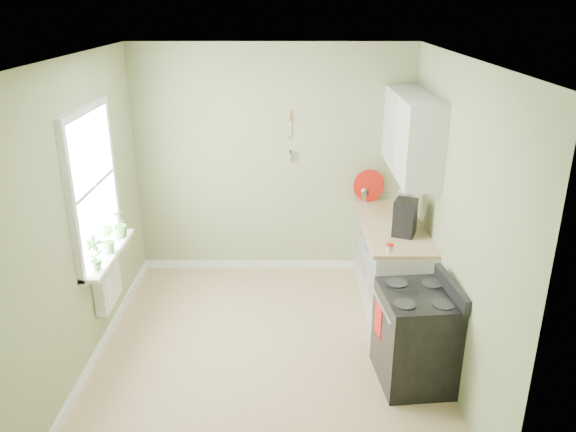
{
  "coord_description": "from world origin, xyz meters",
  "views": [
    {
      "loc": [
        0.22,
        -4.49,
        3.12
      ],
      "look_at": [
        0.18,
        0.55,
        1.17
      ],
      "focal_mm": 35.0,
      "sensor_mm": 36.0,
      "label": 1
    }
  ],
  "objects_px": {
    "stand_mixer": "(403,211)",
    "kettle": "(363,194)",
    "stove": "(415,336)",
    "coffee_maker": "(405,219)"
  },
  "relations": [
    {
      "from": "coffee_maker",
      "to": "kettle",
      "type": "bearing_deg",
      "value": 106.19
    },
    {
      "from": "kettle",
      "to": "stove",
      "type": "bearing_deg",
      "value": -83.81
    },
    {
      "from": "stove",
      "to": "stand_mixer",
      "type": "bearing_deg",
      "value": 85.83
    },
    {
      "from": "stand_mixer",
      "to": "stove",
      "type": "bearing_deg",
      "value": -94.17
    },
    {
      "from": "stand_mixer",
      "to": "coffee_maker",
      "type": "relative_size",
      "value": 1.03
    },
    {
      "from": "stand_mixer",
      "to": "kettle",
      "type": "distance_m",
      "value": 0.84
    },
    {
      "from": "stand_mixer",
      "to": "kettle",
      "type": "xyz_separation_m",
      "value": [
        -0.32,
        0.77,
        -0.07
      ]
    },
    {
      "from": "stove",
      "to": "coffee_maker",
      "type": "distance_m",
      "value": 1.28
    },
    {
      "from": "stand_mixer",
      "to": "coffee_maker",
      "type": "height_order",
      "value": "stand_mixer"
    },
    {
      "from": "stand_mixer",
      "to": "kettle",
      "type": "relative_size",
      "value": 2.13
    }
  ]
}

